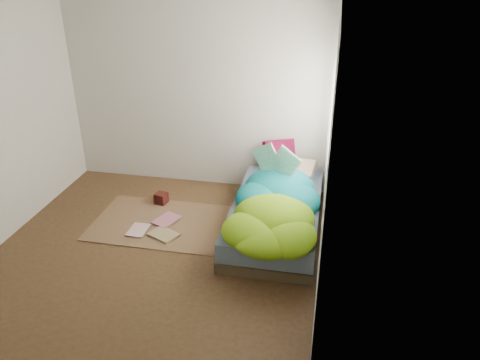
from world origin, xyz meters
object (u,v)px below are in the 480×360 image
floor_book_a (130,229)px  bed (276,215)px  floor_book_b (159,217)px  pillow_magenta (279,155)px  open_book (276,153)px  wooden_box (161,198)px

floor_book_a → bed: bearing=14.0°
bed → floor_book_b: size_ratio=6.26×
pillow_magenta → open_book: bearing=-118.0°
wooden_box → floor_book_a: wooden_box is taller
wooden_box → bed: bearing=-10.8°
floor_book_a → floor_book_b: 0.40m
open_book → wooden_box: bearing=-160.3°
pillow_magenta → open_book: open_book is taller
open_book → wooden_box: open_book is taller
pillow_magenta → floor_book_b: size_ratio=1.25×
bed → open_book: (-0.06, 0.30, 0.66)m
pillow_magenta → wooden_box: (-1.44, -0.63, -0.46)m
floor_book_a → pillow_magenta: bearing=40.2°
bed → floor_book_b: 1.43m
open_book → floor_book_b: 1.63m
bed → pillow_magenta: 0.99m
floor_book_a → open_book: bearing=24.0°
wooden_box → floor_book_a: size_ratio=0.47×
floor_book_b → wooden_box: bearing=128.0°
wooden_box → floor_book_b: 0.40m
bed → wooden_box: bearing=169.2°
open_book → floor_book_b: (-1.36, -0.38, -0.81)m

